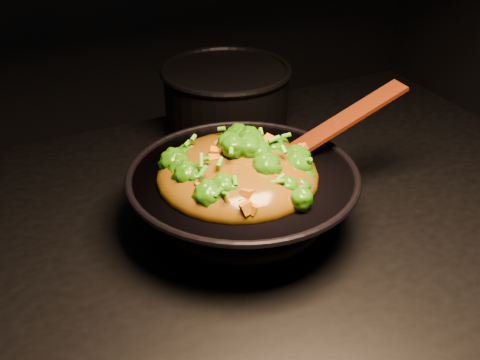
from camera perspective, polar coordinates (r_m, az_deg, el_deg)
name	(u,v)px	position (r m, az deg, el deg)	size (l,w,h in m)	color
wok	(243,201)	(0.96, 0.26, -2.04)	(0.35, 0.35, 0.10)	black
stir_fry	(237,154)	(0.90, -0.25, 2.52)	(0.25, 0.25, 0.09)	#225F06
spatula	(339,123)	(1.01, 9.36, 5.31)	(0.26, 0.04, 0.01)	#3D1706
back_pot	(226,100)	(1.25, -1.30, 7.58)	(0.25, 0.25, 0.14)	black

